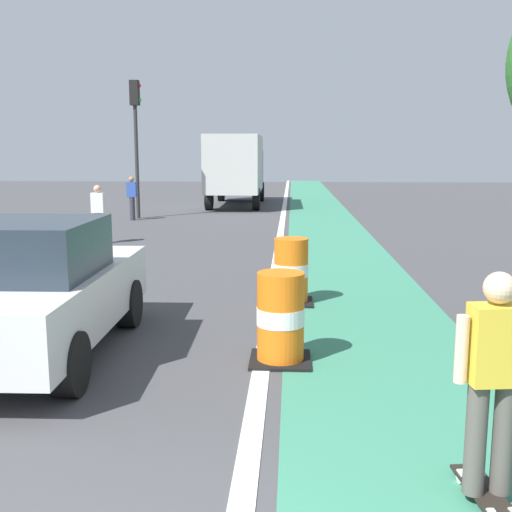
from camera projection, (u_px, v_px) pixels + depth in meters
bike_lane_strip at (340, 258)px, 14.59m from camera, size 2.50×80.00×0.01m
lane_divider_stripe at (277, 257)px, 14.67m from camera, size 0.20×80.00×0.01m
skateboarder_on_lane at (493, 382)px, 4.25m from camera, size 0.57×0.82×1.69m
parked_sedan_nearest at (33, 290)px, 7.41m from camera, size 1.99×4.14×1.70m
traffic_barrel_front at (281, 319)px, 7.26m from camera, size 0.73×0.73×1.09m
traffic_barrel_mid at (291, 272)px, 10.12m from camera, size 0.73×0.73×1.09m
delivery_truck_down_block at (237, 166)px, 28.50m from camera, size 2.42×7.62×3.23m
traffic_light_corner at (136, 125)px, 22.74m from camera, size 0.41×0.32×5.10m
pedestrian_crossing at (132, 197)px, 22.51m from camera, size 0.34×0.20×1.61m
pedestrian_waiting at (98, 213)px, 16.63m from camera, size 0.34×0.20×1.61m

